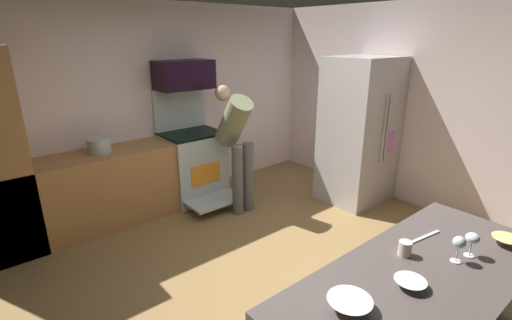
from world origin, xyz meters
TOP-DOWN VIEW (x-y plane):
  - ground_plane at (0.00, 0.00)m, footprint 5.20×4.80m
  - wall_back at (0.00, 2.34)m, footprint 5.20×0.12m
  - wall_right at (2.54, 0.00)m, footprint 0.12×4.80m
  - lower_cabinet_run at (-0.90, 1.98)m, footprint 2.40×0.60m
  - oven_range at (0.30, 1.96)m, footprint 0.76×1.05m
  - microwave at (0.30, 2.06)m, footprint 0.74×0.38m
  - refrigerator at (2.03, 0.53)m, footprint 0.89×0.77m
  - person_cook at (0.57, 1.31)m, footprint 0.31×0.63m
  - mixing_bowl_large at (-0.78, -1.41)m, footprint 0.22×0.22m
  - mixing_bowl_small at (-0.39, -1.51)m, footprint 0.17×0.17m
  - mixing_bowl_prep at (0.49, -1.69)m, footprint 0.18×0.18m
  - wine_glass_near at (0.17, -1.60)m, footprint 0.08×0.08m
  - wine_glass_mid at (0.05, -1.57)m, footprint 0.07×0.07m
  - mug_coffee at (-0.13, -1.34)m, footprint 0.08×0.08m
  - knife_chef at (0.18, -1.32)m, footprint 0.29×0.07m
  - stock_pot at (-0.89, 1.98)m, footprint 0.26×0.26m

SIDE VIEW (x-z plane):
  - ground_plane at x=0.00m, z-range -0.02..0.00m
  - lower_cabinet_run at x=-0.90m, z-range 0.00..0.90m
  - oven_range at x=0.30m, z-range -0.25..1.26m
  - knife_chef at x=0.18m, z-range 0.90..0.91m
  - mixing_bowl_small at x=-0.39m, z-range 0.90..0.94m
  - mixing_bowl_prep at x=0.49m, z-range 0.90..0.95m
  - mixing_bowl_large at x=-0.78m, z-range 0.90..0.96m
  - person_cook at x=0.57m, z-range 0.15..1.74m
  - mug_coffee at x=-0.13m, z-range 0.90..0.99m
  - refrigerator at x=2.03m, z-range 0.00..1.93m
  - stock_pot at x=-0.89m, z-range 0.90..1.08m
  - wine_glass_near at x=0.17m, z-range 0.94..1.10m
  - wine_glass_mid at x=0.05m, z-range 0.94..1.11m
  - wall_back at x=0.00m, z-range 0.00..2.60m
  - wall_right at x=2.54m, z-range 0.00..2.60m
  - microwave at x=0.30m, z-range 1.51..1.88m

